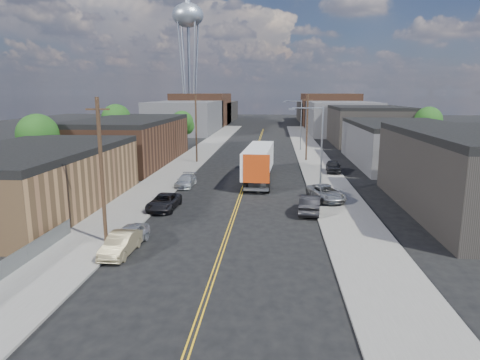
% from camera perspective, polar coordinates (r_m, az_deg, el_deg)
% --- Properties ---
extents(ground, '(260.00, 260.00, 0.00)m').
position_cam_1_polar(ground, '(78.16, 2.16, 4.01)').
color(ground, black).
rests_on(ground, ground).
extents(centerline, '(0.32, 120.00, 0.01)m').
position_cam_1_polar(centerline, '(63.34, 1.55, 2.24)').
color(centerline, gold).
rests_on(centerline, ground).
extents(sidewalk_left, '(5.00, 140.00, 0.15)m').
position_cam_1_polar(sidewalk_left, '(64.53, -6.91, 2.40)').
color(sidewalk_left, slate).
rests_on(sidewalk_left, ground).
extents(sidewalk_right, '(5.00, 140.00, 0.15)m').
position_cam_1_polar(sidewalk_right, '(63.53, 10.14, 2.16)').
color(sidewalk_right, slate).
rests_on(sidewalk_right, ground).
extents(warehouse_tan, '(12.00, 22.00, 5.60)m').
position_cam_1_polar(warehouse_tan, '(42.03, -26.01, 0.15)').
color(warehouse_tan, brown).
rests_on(warehouse_tan, ground).
extents(warehouse_brown, '(12.00, 26.00, 6.60)m').
position_cam_1_polar(warehouse_brown, '(65.40, -14.50, 5.09)').
color(warehouse_brown, '#45291B').
rests_on(warehouse_brown, ground).
extents(industrial_right_b, '(14.00, 24.00, 6.10)m').
position_cam_1_polar(industrial_right_b, '(66.48, 20.97, 4.57)').
color(industrial_right_b, '#3A3A3C').
rests_on(industrial_right_b, ground).
extents(industrial_right_c, '(14.00, 22.00, 7.60)m').
position_cam_1_polar(industrial_right_c, '(91.55, 16.52, 7.05)').
color(industrial_right_c, black).
rests_on(industrial_right_c, ground).
extents(skyline_left_a, '(16.00, 30.00, 8.00)m').
position_cam_1_polar(skyline_left_a, '(114.99, -7.14, 8.36)').
color(skyline_left_a, '#3A3A3C').
rests_on(skyline_left_a, ground).
extents(skyline_right_a, '(16.00, 30.00, 8.00)m').
position_cam_1_polar(skyline_right_a, '(113.80, 13.20, 8.11)').
color(skyline_right_a, '#3A3A3C').
rests_on(skyline_right_a, ground).
extents(skyline_left_b, '(16.00, 26.00, 10.00)m').
position_cam_1_polar(skyline_left_b, '(139.48, -5.05, 9.36)').
color(skyline_left_b, '#45291B').
rests_on(skyline_left_b, ground).
extents(skyline_right_b, '(16.00, 26.00, 10.00)m').
position_cam_1_polar(skyline_right_b, '(138.51, 11.71, 9.15)').
color(skyline_right_b, '#45291B').
rests_on(skyline_right_b, ground).
extents(skyline_left_c, '(16.00, 40.00, 7.00)m').
position_cam_1_polar(skyline_left_c, '(159.28, -3.82, 9.11)').
color(skyline_left_c, black).
rests_on(skyline_left_c, ground).
extents(skyline_right_c, '(16.00, 40.00, 7.00)m').
position_cam_1_polar(skyline_right_c, '(158.43, 10.82, 8.92)').
color(skyline_right_c, black).
rests_on(skyline_right_c, ground).
extents(water_tower, '(9.00, 9.00, 36.90)m').
position_cam_1_polar(water_tower, '(131.50, -6.95, 20.40)').
color(water_tower, gray).
rests_on(water_tower, ground).
extents(streetlight_near, '(3.39, 0.25, 9.00)m').
position_cam_1_polar(streetlight_near, '(42.90, 10.31, 4.77)').
color(streetlight_near, gray).
rests_on(streetlight_near, ground).
extents(streetlight_far, '(3.39, 0.25, 9.00)m').
position_cam_1_polar(streetlight_far, '(77.68, 7.85, 7.82)').
color(streetlight_far, gray).
rests_on(streetlight_far, ground).
extents(utility_pole_left_near, '(1.60, 0.26, 10.00)m').
position_cam_1_polar(utility_pole_left_near, '(30.19, -17.97, 1.22)').
color(utility_pole_left_near, black).
rests_on(utility_pole_left_near, ground).
extents(utility_pole_left_far, '(1.60, 0.26, 10.00)m').
position_cam_1_polar(utility_pole_left_far, '(63.68, -5.87, 6.89)').
color(utility_pole_left_far, black).
rests_on(utility_pole_left_far, ground).
extents(utility_pole_right, '(1.60, 0.26, 10.00)m').
position_cam_1_polar(utility_pole_right, '(65.78, 8.92, 6.96)').
color(utility_pole_right, black).
rests_on(utility_pole_right, ground).
extents(chainlink_fence, '(0.05, 16.00, 1.22)m').
position_cam_1_polar(chainlink_fence, '(27.41, -29.17, -10.49)').
color(chainlink_fence, slate).
rests_on(chainlink_fence, ground).
extents(tree_left_near, '(4.85, 4.76, 7.91)m').
position_cam_1_polar(tree_left_near, '(54.96, -25.28, 5.15)').
color(tree_left_near, black).
rests_on(tree_left_near, ground).
extents(tree_left_mid, '(5.10, 5.04, 8.37)m').
position_cam_1_polar(tree_left_mid, '(77.54, -16.12, 7.58)').
color(tree_left_mid, black).
rests_on(tree_left_mid, ground).
extents(tree_left_far, '(4.35, 4.20, 6.97)m').
position_cam_1_polar(tree_left_far, '(81.48, -7.68, 7.45)').
color(tree_left_far, black).
rests_on(tree_left_far, ground).
extents(tree_right_far, '(4.85, 4.76, 7.91)m').
position_cam_1_polar(tree_right_far, '(82.03, 23.83, 7.04)').
color(tree_right_far, black).
rests_on(tree_right_far, ground).
extents(semi_truck, '(3.35, 16.00, 4.16)m').
position_cam_1_polar(semi_truck, '(51.07, 2.57, 2.66)').
color(semi_truck, silver).
rests_on(semi_truck, ground).
extents(car_left_a, '(2.19, 4.35, 1.42)m').
position_cam_1_polar(car_left_a, '(30.25, -14.59, -7.23)').
color(car_left_a, '#ADAFB2').
rests_on(car_left_a, ground).
extents(car_left_b, '(1.64, 4.36, 1.42)m').
position_cam_1_polar(car_left_b, '(28.86, -15.61, -8.21)').
color(car_left_b, '#857957').
rests_on(car_left_b, ground).
extents(car_left_c, '(2.44, 5.04, 1.38)m').
position_cam_1_polar(car_left_c, '(38.78, -10.11, -2.91)').
color(car_left_c, black).
rests_on(car_left_c, ground).
extents(car_left_d, '(1.94, 4.55, 1.31)m').
position_cam_1_polar(car_left_d, '(47.84, -7.23, -0.11)').
color(car_left_d, '#B9BDBE').
rests_on(car_left_d, ground).
extents(car_right_oncoming, '(2.30, 5.10, 1.62)m').
position_cam_1_polar(car_right_oncoming, '(37.52, 9.33, -3.18)').
color(car_right_oncoming, black).
rests_on(car_right_oncoming, ground).
extents(car_right_lot_a, '(3.84, 5.68, 1.45)m').
position_cam_1_polar(car_right_lot_a, '(41.69, 11.38, -1.68)').
color(car_right_lot_a, gray).
rests_on(car_right_lot_a, sidewalk_right).
extents(car_right_lot_c, '(2.10, 4.61, 1.54)m').
position_cam_1_polar(car_right_lot_c, '(56.61, 12.34, 1.79)').
color(car_right_lot_c, black).
rests_on(car_right_lot_c, sidewalk_right).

